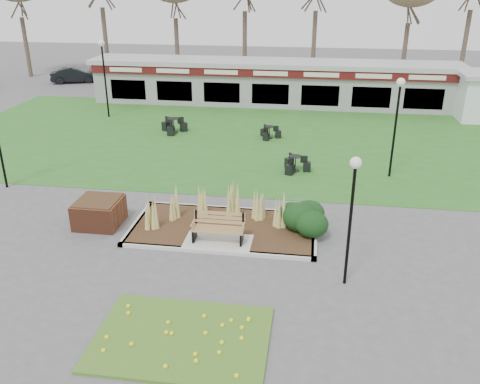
# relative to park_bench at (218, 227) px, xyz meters

# --- Properties ---
(ground) EXTENTS (100.00, 100.00, 0.00)m
(ground) POSITION_rel_park_bench_xyz_m (0.00, -0.25, -0.59)
(ground) COLOR #515154
(ground) RESTS_ON ground
(lawn) EXTENTS (34.00, 16.00, 0.02)m
(lawn) POSITION_rel_park_bench_xyz_m (0.00, 11.75, -0.58)
(lawn) COLOR #24631F
(lawn) RESTS_ON ground
(flower_bed) EXTENTS (4.20, 3.00, 0.16)m
(flower_bed) POSITION_rel_park_bench_xyz_m (0.00, -4.85, -0.52)
(flower_bed) COLOR #30601B
(flower_bed) RESTS_ON ground
(planting_bed) EXTENTS (6.75, 3.40, 1.27)m
(planting_bed) POSITION_rel_park_bench_xyz_m (1.27, 1.10, -0.22)
(planting_bed) COLOR black
(planting_bed) RESTS_ON ground
(park_bench) EXTENTS (1.70, 0.66, 0.93)m
(park_bench) POSITION_rel_park_bench_xyz_m (0.00, 0.00, 0.00)
(park_bench) COLOR olive
(park_bench) RESTS_ON ground
(brick_planter) EXTENTS (1.50, 1.50, 0.95)m
(brick_planter) POSITION_rel_park_bench_xyz_m (-4.40, 0.75, -0.11)
(brick_planter) COLOR brown
(brick_planter) RESTS_ON ground
(food_pavilion) EXTENTS (24.60, 3.40, 2.90)m
(food_pavilion) POSITION_rel_park_bench_xyz_m (0.00, 19.71, 0.89)
(food_pavilion) COLOR gray
(food_pavilion) RESTS_ON ground
(lamp_post_near_right) EXTENTS (0.32, 0.32, 3.82)m
(lamp_post_near_right) POSITION_rel_park_bench_xyz_m (4.00, -1.79, 2.20)
(lamp_post_near_right) COLOR black
(lamp_post_near_right) RESTS_ON ground
(lamp_post_mid_right) EXTENTS (0.36, 0.36, 4.29)m
(lamp_post_mid_right) POSITION_rel_park_bench_xyz_m (6.28, 6.99, 2.54)
(lamp_post_mid_right) COLOR black
(lamp_post_mid_right) RESTS_ON ground
(lamp_post_far_left) EXTENTS (0.38, 0.38, 4.62)m
(lamp_post_far_left) POSITION_rel_park_bench_xyz_m (-9.70, 14.83, 2.78)
(lamp_post_far_left) COLOR black
(lamp_post_far_left) RESTS_ON ground
(bistro_set_a) EXTENTS (1.51, 1.32, 0.80)m
(bistro_set_a) POSITION_rel_park_bench_xyz_m (-4.83, 12.15, -0.30)
(bistro_set_a) COLOR black
(bistro_set_a) RESTS_ON ground
(bistro_set_b) EXTENTS (1.17, 1.18, 0.65)m
(bistro_set_b) POSITION_rel_park_bench_xyz_m (0.57, 11.84, -0.35)
(bistro_set_b) COLOR black
(bistro_set_b) RESTS_ON ground
(bistro_set_d) EXTENTS (1.21, 1.33, 0.71)m
(bistro_set_d) POSITION_rel_park_bench_xyz_m (2.17, 7.02, -0.33)
(bistro_set_d) COLOR black
(bistro_set_d) RESTS_ON ground
(car_silver) EXTENTS (4.94, 3.38, 1.56)m
(car_silver) POSITION_rel_park_bench_xyz_m (-13.91, 26.75, 0.19)
(car_silver) COLOR #A2A1A6
(car_silver) RESTS_ON ground
(car_black) EXTENTS (3.98, 2.57, 1.24)m
(car_black) POSITION_rel_park_bench_xyz_m (-16.55, 24.86, 0.03)
(car_black) COLOR black
(car_black) RESTS_ON ground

